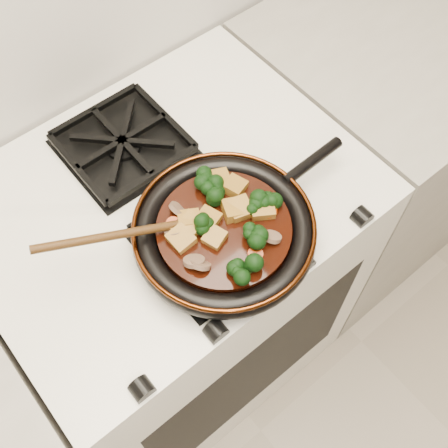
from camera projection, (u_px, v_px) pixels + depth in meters
stove at (181, 288)px, 1.47m from camera, size 0.76×0.60×0.90m
burner_grate_front at (210, 238)px, 1.01m from camera, size 0.23×0.23×0.03m
burner_grate_back at (123, 144)px, 1.12m from camera, size 0.23×0.23×0.03m
skillet at (225, 231)px, 0.99m from camera, size 0.45×0.32×0.05m
braising_sauce at (224, 230)px, 0.98m from camera, size 0.24×0.24×0.02m
tofu_cube_0 at (181, 239)px, 0.95m from camera, size 0.04×0.04×0.03m
tofu_cube_1 at (182, 237)px, 0.95m from camera, size 0.05×0.05×0.02m
tofu_cube_2 at (189, 220)px, 0.97m from camera, size 0.05×0.05×0.02m
tofu_cube_3 at (240, 209)px, 0.98m from camera, size 0.05×0.05×0.03m
tofu_cube_4 at (208, 220)px, 0.97m from camera, size 0.05×0.05×0.02m
tofu_cube_5 at (192, 224)px, 0.97m from camera, size 0.05×0.05×0.02m
tofu_cube_6 at (220, 180)px, 1.01m from camera, size 0.05×0.05×0.02m
tofu_cube_7 at (215, 238)px, 0.95m from camera, size 0.05×0.04×0.02m
tofu_cube_8 at (263, 210)px, 0.98m from camera, size 0.05×0.05×0.02m
tofu_cube_9 at (235, 187)px, 1.01m from camera, size 0.05×0.05×0.02m
tofu_cube_10 at (234, 210)px, 0.98m from camera, size 0.05×0.05×0.03m
broccoli_floret_0 at (206, 180)px, 1.01m from camera, size 0.07×0.08×0.07m
broccoli_floret_1 at (248, 268)px, 0.92m from camera, size 0.09×0.09×0.07m
broccoli_floret_2 at (256, 240)px, 0.95m from camera, size 0.09×0.08×0.08m
broccoli_floret_3 at (254, 204)px, 0.99m from camera, size 0.08×0.09×0.06m
broccoli_floret_4 at (202, 226)px, 0.96m from camera, size 0.09×0.08×0.07m
broccoli_floret_5 at (210, 189)px, 1.00m from camera, size 0.08×0.08×0.06m
broccoli_floret_6 at (216, 191)px, 1.00m from camera, size 0.08×0.07×0.06m
broccoli_floret_7 at (239, 273)px, 0.92m from camera, size 0.06×0.07×0.06m
broccoli_floret_8 at (267, 200)px, 0.99m from camera, size 0.08×0.08×0.06m
broccoli_floret_9 at (252, 236)px, 0.95m from camera, size 0.09×0.09×0.07m
carrot_coin_0 at (255, 254)px, 0.94m from camera, size 0.03×0.03×0.02m
carrot_coin_1 at (180, 239)px, 0.95m from camera, size 0.03×0.03×0.01m
carrot_coin_2 at (173, 224)px, 0.97m from camera, size 0.03×0.03×0.02m
carrot_coin_3 at (215, 198)px, 1.00m from camera, size 0.03×0.03×0.01m
carrot_coin_4 at (268, 211)px, 0.98m from camera, size 0.03×0.03×0.02m
mushroom_slice_0 at (194, 261)px, 0.93m from camera, size 0.05×0.05×0.03m
mushroom_slice_1 at (200, 265)px, 0.93m from camera, size 0.04×0.05×0.03m
mushroom_slice_2 at (272, 237)px, 0.95m from camera, size 0.04×0.04×0.02m
mushroom_slice_3 at (179, 210)px, 0.98m from camera, size 0.03×0.04×0.03m
mushroom_slice_4 at (175, 231)px, 0.96m from camera, size 0.05×0.05×0.03m
wooden_spoon at (145, 230)px, 0.94m from camera, size 0.16×0.08×0.26m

